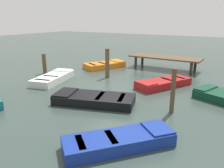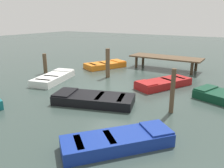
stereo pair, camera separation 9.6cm
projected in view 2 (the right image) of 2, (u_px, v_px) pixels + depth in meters
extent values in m
plane|color=#33423D|center=(112.00, 90.00, 12.17)|extent=(80.00, 80.00, 0.00)
cube|color=brown|center=(166.00, 57.00, 16.88)|extent=(5.31, 1.87, 0.10)
cylinder|color=#3C2E20|center=(196.00, 65.00, 16.45)|extent=(0.20, 0.20, 0.85)
cylinder|color=#3C2E20|center=(192.00, 68.00, 15.43)|extent=(0.20, 0.20, 0.85)
cylinder|color=#3C2E20|center=(143.00, 60.00, 18.61)|extent=(0.20, 0.20, 0.85)
cylinder|color=#3C2E20|center=(136.00, 62.00, 17.58)|extent=(0.20, 0.20, 0.85)
cube|color=silver|center=(54.00, 78.00, 13.84)|extent=(2.02, 3.44, 0.40)
cube|color=#334772|center=(53.00, 76.00, 13.80)|extent=(1.63, 2.91, 0.04)
cube|color=silver|center=(64.00, 70.00, 14.92)|extent=(1.28, 0.97, 0.06)
cube|color=navy|center=(51.00, 76.00, 13.56)|extent=(1.01, 0.43, 0.04)
cube|color=navy|center=(43.00, 80.00, 12.75)|extent=(1.01, 0.43, 0.04)
cube|color=navy|center=(117.00, 141.00, 6.77)|extent=(2.99, 3.24, 0.40)
cube|color=silver|center=(117.00, 137.00, 6.73)|extent=(2.48, 2.71, 0.04)
cube|color=navy|center=(156.00, 128.00, 7.10)|extent=(1.22, 1.19, 0.06)
cube|color=#A4A49F|center=(109.00, 137.00, 6.65)|extent=(0.77, 0.70, 0.04)
cube|color=#A4A49F|center=(79.00, 142.00, 6.37)|extent=(0.77, 0.70, 0.04)
cube|color=orange|center=(105.00, 65.00, 17.59)|extent=(2.64, 3.42, 0.40)
cube|color=black|center=(105.00, 63.00, 17.55)|extent=(2.15, 2.86, 0.04)
cube|color=orange|center=(118.00, 61.00, 18.15)|extent=(1.45, 1.18, 0.06)
cube|color=black|center=(102.00, 63.00, 17.42)|extent=(1.09, 0.67, 0.04)
cube|color=black|center=(93.00, 64.00, 16.98)|extent=(1.09, 0.67, 0.04)
cube|color=maroon|center=(164.00, 83.00, 12.73)|extent=(2.57, 3.54, 0.40)
cube|color=black|center=(164.00, 81.00, 12.69)|extent=(2.11, 2.97, 0.04)
cube|color=maroon|center=(146.00, 83.00, 12.00)|extent=(1.29, 1.14, 0.06)
cube|color=black|center=(167.00, 80.00, 12.80)|extent=(0.92, 0.59, 0.04)
cube|color=black|center=(178.00, 77.00, 13.27)|extent=(0.92, 0.59, 0.04)
cube|color=black|center=(94.00, 99.00, 10.25)|extent=(3.88, 2.49, 0.40)
cube|color=gray|center=(94.00, 96.00, 10.21)|extent=(3.27, 2.02, 0.04)
cube|color=black|center=(65.00, 92.00, 10.51)|extent=(1.16, 1.49, 0.06)
cube|color=#776E5D|center=(100.00, 96.00, 10.14)|extent=(0.54, 1.14, 0.04)
cube|color=#776E5D|center=(121.00, 98.00, 9.92)|extent=(0.54, 1.14, 0.04)
cube|color=#0C3823|center=(206.00, 88.00, 11.14)|extent=(1.00, 1.42, 0.06)
cylinder|color=brown|center=(108.00, 63.00, 14.54)|extent=(0.27, 0.27, 1.88)
cylinder|color=brown|center=(173.00, 91.00, 9.07)|extent=(0.18, 0.18, 1.85)
cylinder|color=brown|center=(45.00, 64.00, 15.70)|extent=(0.27, 0.27, 1.38)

